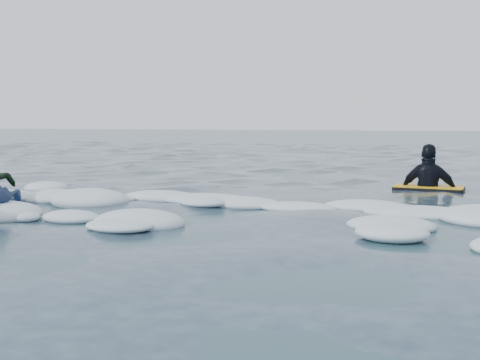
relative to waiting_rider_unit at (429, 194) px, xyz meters
name	(u,v)px	position (x,y,z in m)	size (l,w,h in m)	color
ground	(121,221)	(-3.28, -4.00, 0.05)	(120.00, 120.00, 0.00)	#1B3942
foam_band	(160,208)	(-3.28, -2.97, 0.05)	(12.00, 3.10, 0.30)	white
waiting_rider_unit	(429,194)	(0.00, 0.00, 0.00)	(1.12, 0.70, 1.59)	black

